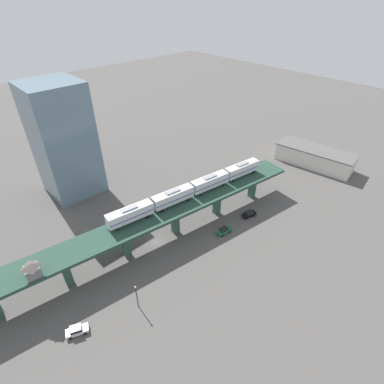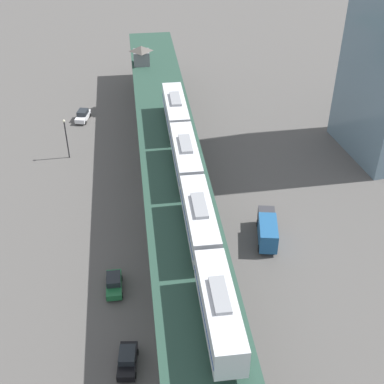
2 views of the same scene
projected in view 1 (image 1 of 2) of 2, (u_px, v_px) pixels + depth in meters
ground_plane at (156, 241)px, 82.42m from camera, size 400.00×400.00×0.00m
elevated_viaduct at (153, 220)px, 77.97m from camera, size 20.43×92.31×8.87m
subway_train at (192, 189)px, 83.11m from camera, size 9.33×49.74×4.45m
signal_hut at (32, 270)px, 60.70m from camera, size 3.62×3.62×3.40m
street_car_black at (249, 214)px, 90.64m from camera, size 2.82×4.71×1.89m
street_car_white at (77, 330)px, 60.28m from camera, size 3.32×4.75×1.89m
street_car_green at (224, 231)px, 84.55m from camera, size 2.41×4.60×1.89m
delivery_truck at (167, 202)px, 94.33m from camera, size 4.36×7.54×3.20m
street_lamp at (137, 295)px, 63.41m from camera, size 0.44×0.44×6.94m
warehouse_building at (315, 157)px, 115.16m from camera, size 29.74×14.24×6.80m
office_tower at (64, 141)px, 93.01m from camera, size 16.00×16.00×36.00m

